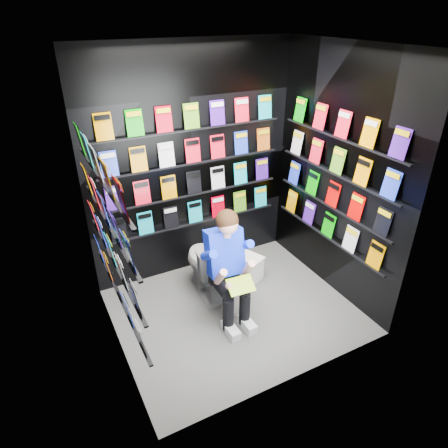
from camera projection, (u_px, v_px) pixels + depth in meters
floor at (234, 311)px, 4.26m from camera, size 2.40×2.40×0.00m
ceiling at (239, 45)px, 3.01m from camera, size 2.40×2.40×0.00m
wall_back at (192, 166)px, 4.41m from camera, size 2.40×0.04×2.60m
wall_front at (304, 254)px, 2.85m from camera, size 2.40×0.04×2.60m
wall_left at (103, 231)px, 3.15m from camera, size 0.04×2.00×2.60m
wall_right at (338, 178)px, 4.12m from camera, size 0.04×2.00×2.60m
comics_back at (193, 167)px, 4.38m from camera, size 2.10×0.06×1.37m
comics_left at (107, 230)px, 3.16m from camera, size 0.06×1.70×1.37m
comics_right at (335, 178)px, 4.10m from camera, size 0.06×1.70×1.37m
toilet at (208, 264)px, 4.38m from camera, size 0.47×0.78×0.73m
longbox at (247, 267)px, 4.74m from camera, size 0.33×0.41×0.27m
longbox_lid at (247, 256)px, 4.67m from camera, size 0.35×0.43×0.03m
reader at (224, 252)px, 3.90m from camera, size 0.53×0.74×1.30m
held_comic at (241, 285)px, 3.71m from camera, size 0.26×0.17×0.11m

